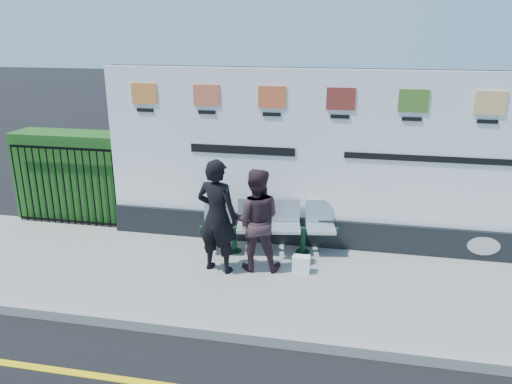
{
  "coord_description": "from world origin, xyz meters",
  "views": [
    {
      "loc": [
        0.75,
        -4.23,
        3.75
      ],
      "look_at": [
        -0.73,
        3.14,
        1.25
      ],
      "focal_mm": 35.0,
      "sensor_mm": 36.0,
      "label": 1
    }
  ],
  "objects_px": {
    "woman_left": "(217,216)",
    "woman_right": "(256,220)",
    "bench": "(268,239)",
    "billboard": "(337,174)"
  },
  "relations": [
    {
      "from": "billboard",
      "to": "woman_right",
      "type": "bearing_deg",
      "value": -136.41
    },
    {
      "from": "bench",
      "to": "woman_left",
      "type": "xyz_separation_m",
      "value": [
        -0.66,
        -0.79,
        0.66
      ]
    },
    {
      "from": "woman_left",
      "to": "woman_right",
      "type": "bearing_deg",
      "value": -149.38
    },
    {
      "from": "bench",
      "to": "woman_right",
      "type": "xyz_separation_m",
      "value": [
        -0.09,
        -0.61,
        0.58
      ]
    },
    {
      "from": "bench",
      "to": "woman_left",
      "type": "height_order",
      "value": "woman_left"
    },
    {
      "from": "woman_right",
      "to": "woman_left",
      "type": "bearing_deg",
      "value": 10.77
    },
    {
      "from": "woman_left",
      "to": "woman_right",
      "type": "relative_size",
      "value": 1.1
    },
    {
      "from": "billboard",
      "to": "bench",
      "type": "distance_m",
      "value": 1.58
    },
    {
      "from": "bench",
      "to": "billboard",
      "type": "bearing_deg",
      "value": 15.34
    },
    {
      "from": "woman_left",
      "to": "woman_right",
      "type": "xyz_separation_m",
      "value": [
        0.56,
        0.18,
        -0.08
      ]
    }
  ]
}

